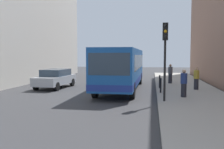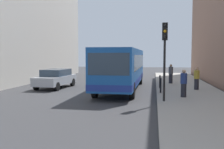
% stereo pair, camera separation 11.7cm
% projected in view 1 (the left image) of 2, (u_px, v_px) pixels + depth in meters
% --- Properties ---
extents(ground_plane, '(80.00, 80.00, 0.00)m').
position_uv_depth(ground_plane, '(107.00, 95.00, 16.52)').
color(ground_plane, '#38383A').
extents(sidewalk, '(4.40, 40.00, 0.15)m').
position_uv_depth(sidewalk, '(193.00, 96.00, 15.66)').
color(sidewalk, '#ADA89E').
rests_on(sidewalk, ground).
extents(bus, '(2.61, 11.04, 3.00)m').
position_uv_depth(bus, '(122.00, 67.00, 19.03)').
color(bus, '#19519E').
rests_on(bus, ground).
extents(car_beside_bus, '(2.08, 4.50, 1.48)m').
position_uv_depth(car_beside_bus, '(55.00, 78.00, 20.01)').
color(car_beside_bus, '#A5A8AD').
rests_on(car_beside_bus, ground).
extents(traffic_light, '(0.28, 0.33, 4.10)m').
position_uv_depth(traffic_light, '(165.00, 47.00, 13.25)').
color(traffic_light, black).
rests_on(traffic_light, sidewalk).
extents(bollard_near, '(0.11, 0.11, 0.95)m').
position_uv_depth(bollard_near, '(161.00, 85.00, 16.46)').
color(bollard_near, black).
rests_on(bollard_near, sidewalk).
extents(bollard_mid, '(0.11, 0.11, 0.95)m').
position_uv_depth(bollard_mid, '(160.00, 82.00, 18.84)').
color(bollard_mid, black).
rests_on(bollard_mid, sidewalk).
extents(pedestrian_near_signal, '(0.38, 0.38, 1.60)m').
position_uv_depth(pedestrian_near_signal, '(184.00, 83.00, 14.77)').
color(pedestrian_near_signal, '#26262D').
rests_on(pedestrian_near_signal, sidewalk).
extents(pedestrian_mid_sidewalk, '(0.38, 0.38, 1.58)m').
position_uv_depth(pedestrian_mid_sidewalk, '(196.00, 79.00, 17.99)').
color(pedestrian_mid_sidewalk, '#26262D').
rests_on(pedestrian_mid_sidewalk, sidewalk).
extents(pedestrian_far_sidewalk, '(0.38, 0.38, 1.65)m').
position_uv_depth(pedestrian_far_sidewalk, '(170.00, 74.00, 22.03)').
color(pedestrian_far_sidewalk, '#26262D').
rests_on(pedestrian_far_sidewalk, sidewalk).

